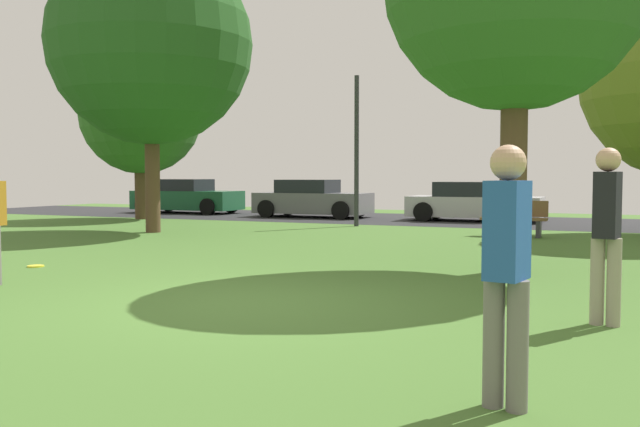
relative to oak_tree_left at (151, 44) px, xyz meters
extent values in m
plane|color=#47702D|center=(7.37, -7.93, -5.01)|extent=(44.00, 44.00, 0.00)
cube|color=#28282B|center=(7.37, 8.07, -5.01)|extent=(44.00, 6.40, 0.01)
cylinder|color=brown|center=(0.00, 0.00, -3.43)|extent=(0.39, 0.39, 3.16)
sphere|color=#23511E|center=(0.00, 0.00, 0.01)|extent=(5.38, 5.38, 5.38)
cylinder|color=brown|center=(9.93, -3.95, -3.29)|extent=(0.42, 0.42, 3.45)
cylinder|color=brown|center=(-3.87, 4.49, -3.78)|extent=(0.50, 0.50, 2.48)
sphere|color=#2D6023|center=(-3.87, 4.49, -1.33)|extent=(4.22, 4.22, 4.22)
cylinder|color=slate|center=(10.73, -10.50, -4.59)|extent=(0.14, 0.14, 0.86)
cylinder|color=slate|center=(10.88, -10.52, -4.59)|extent=(0.14, 0.14, 0.86)
cube|color=#23519E|center=(10.81, -10.51, -3.84)|extent=(0.27, 0.35, 0.64)
sphere|color=tan|center=(10.81, -10.51, -3.40)|extent=(0.23, 0.23, 0.23)
cylinder|color=gray|center=(11.44, -7.55, -4.57)|extent=(0.14, 0.14, 0.90)
cylinder|color=gray|center=(11.28, -7.52, -4.57)|extent=(0.14, 0.14, 0.90)
cube|color=black|center=(11.36, -7.53, -3.78)|extent=(0.27, 0.35, 0.67)
sphere|color=tan|center=(11.36, -7.53, -3.33)|extent=(0.24, 0.24, 0.24)
cylinder|color=yellow|center=(2.54, -6.50, -5.00)|extent=(0.27, 0.27, 0.03)
cube|color=#195633|center=(-4.63, 8.32, -4.49)|extent=(4.42, 1.74, 0.75)
cube|color=black|center=(-4.85, 8.32, -3.88)|extent=(2.12, 1.53, 0.47)
cylinder|color=black|center=(-3.09, 9.19, -4.69)|extent=(0.64, 0.22, 0.64)
cylinder|color=black|center=(-3.09, 7.45, -4.69)|extent=(0.64, 0.22, 0.64)
cylinder|color=black|center=(-6.18, 9.19, -4.69)|extent=(0.64, 0.22, 0.64)
cylinder|color=black|center=(-6.18, 7.45, -4.69)|extent=(0.64, 0.22, 0.64)
cube|color=slate|center=(1.21, 7.79, -4.49)|extent=(4.15, 1.76, 0.74)
cube|color=black|center=(1.00, 7.79, -3.88)|extent=(1.99, 1.55, 0.48)
cylinder|color=black|center=(2.66, 8.67, -4.69)|extent=(0.64, 0.22, 0.64)
cylinder|color=black|center=(2.66, 6.92, -4.69)|extent=(0.64, 0.22, 0.64)
cylinder|color=black|center=(-0.24, 8.67, -4.69)|extent=(0.64, 0.22, 0.64)
cylinder|color=black|center=(-0.24, 6.92, -4.69)|extent=(0.64, 0.22, 0.64)
cube|color=#B7B7BC|center=(7.05, 7.97, -4.53)|extent=(4.34, 1.77, 0.68)
cube|color=black|center=(6.83, 7.97, -3.95)|extent=(2.08, 1.56, 0.49)
cylinder|color=black|center=(8.57, 8.85, -4.69)|extent=(0.64, 0.22, 0.64)
cylinder|color=black|center=(8.57, 7.09, -4.69)|extent=(0.64, 0.22, 0.64)
cylinder|color=black|center=(5.53, 8.85, -4.69)|extent=(0.64, 0.22, 0.64)
cylinder|color=black|center=(5.53, 7.09, -4.69)|extent=(0.64, 0.22, 0.64)
cube|color=brown|center=(9.07, 2.47, -4.56)|extent=(1.60, 0.44, 0.06)
cube|color=brown|center=(9.07, 2.67, -4.31)|extent=(1.60, 0.06, 0.40)
cube|color=#333338|center=(9.67, 2.47, -4.79)|extent=(0.10, 0.40, 0.45)
cube|color=#333338|center=(8.47, 2.47, -4.79)|extent=(0.10, 0.40, 0.45)
cylinder|color=#2D2D33|center=(4.23, 4.27, -2.76)|extent=(0.14, 0.14, 4.50)
camera|label=1|loc=(11.46, -15.04, -3.48)|focal=38.53mm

